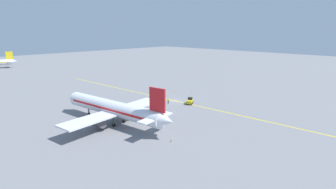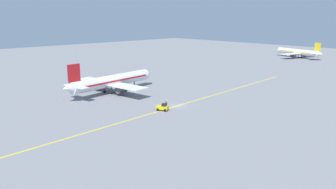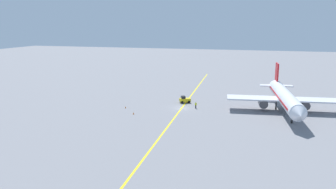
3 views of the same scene
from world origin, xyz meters
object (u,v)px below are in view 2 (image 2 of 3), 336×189
(traffic_cone_mid_apron, at_px, (64,103))
(traffic_cone_far_edge, at_px, (96,94))
(baggage_tug_white, at_px, (163,107))
(airplane_at_gate, at_px, (111,81))
(ground_crew_worker, at_px, (166,101))
(airplane_distant_taxiing, at_px, (298,52))
(traffic_cone_by_wingtip, at_px, (229,113))
(traffic_cone_near_nose, at_px, (227,106))

(traffic_cone_mid_apron, xyz_separation_m, traffic_cone_far_edge, (-2.15, 11.77, 0.00))
(baggage_tug_white, bearing_deg, airplane_at_gate, 175.10)
(baggage_tug_white, relative_size, ground_crew_worker, 2.00)
(airplane_distant_taxiing, relative_size, traffic_cone_by_wingtip, 57.45)
(airplane_at_gate, xyz_separation_m, traffic_cone_far_edge, (-0.35, -5.46, -3.43))
(traffic_cone_near_nose, bearing_deg, airplane_at_gate, -160.05)
(baggage_tug_white, height_order, traffic_cone_far_edge, baggage_tug_white)
(baggage_tug_white, xyz_separation_m, traffic_cone_near_nose, (9.28, 15.02, -0.63))
(baggage_tug_white, height_order, traffic_cone_near_nose, baggage_tug_white)
(traffic_cone_mid_apron, distance_m, traffic_cone_far_edge, 11.96)
(traffic_cone_near_nose, relative_size, traffic_cone_by_wingtip, 1.00)
(airplane_at_gate, distance_m, traffic_cone_near_nose, 37.66)
(ground_crew_worker, bearing_deg, traffic_cone_near_nose, 36.31)
(airplane_at_gate, xyz_separation_m, airplane_distant_taxiing, (0.91, 128.42, -0.37))
(airplane_distant_taxiing, height_order, traffic_cone_far_edge, airplane_distant_taxiing)
(airplane_distant_taxiing, distance_m, traffic_cone_far_edge, 133.92)
(traffic_cone_mid_apron, height_order, traffic_cone_by_wingtip, same)
(traffic_cone_near_nose, bearing_deg, traffic_cone_by_wingtip, -49.45)
(baggage_tug_white, distance_m, traffic_cone_far_edge, 26.53)
(ground_crew_worker, xyz_separation_m, traffic_cone_by_wingtip, (17.63, 4.98, -0.63))
(ground_crew_worker, xyz_separation_m, traffic_cone_near_nose, (13.44, 9.88, -0.63))
(airplane_distant_taxiing, xyz_separation_m, traffic_cone_mid_apron, (0.90, -145.65, -3.06))
(ground_crew_worker, relative_size, traffic_cone_near_nose, 3.05)
(traffic_cone_near_nose, distance_m, traffic_cone_mid_apron, 44.94)
(baggage_tug_white, bearing_deg, traffic_cone_by_wingtip, 36.93)
(traffic_cone_near_nose, relative_size, traffic_cone_far_edge, 1.00)
(traffic_cone_near_nose, height_order, traffic_cone_mid_apron, same)
(traffic_cone_mid_apron, bearing_deg, airplane_at_gate, 95.98)
(baggage_tug_white, height_order, ground_crew_worker, baggage_tug_white)
(ground_crew_worker, height_order, traffic_cone_near_nose, ground_crew_worker)
(traffic_cone_by_wingtip, bearing_deg, airplane_distant_taxiing, 107.73)
(baggage_tug_white, height_order, traffic_cone_by_wingtip, baggage_tug_white)
(traffic_cone_near_nose, height_order, traffic_cone_by_wingtip, same)
(airplane_at_gate, distance_m, airplane_distant_taxiing, 128.43)
(baggage_tug_white, xyz_separation_m, ground_crew_worker, (-4.16, 5.15, 0.01))
(airplane_at_gate, relative_size, traffic_cone_by_wingtip, 64.61)
(airplane_at_gate, bearing_deg, traffic_cone_mid_apron, -84.02)
(traffic_cone_mid_apron, bearing_deg, traffic_cone_by_wingtip, 33.72)
(ground_crew_worker, relative_size, traffic_cone_far_edge, 3.05)
(airplane_distant_taxiing, relative_size, traffic_cone_far_edge, 57.45)
(traffic_cone_near_nose, xyz_separation_m, traffic_cone_far_edge, (-35.60, -18.25, 0.00))
(airplane_distant_taxiing, bearing_deg, traffic_cone_far_edge, -90.54)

